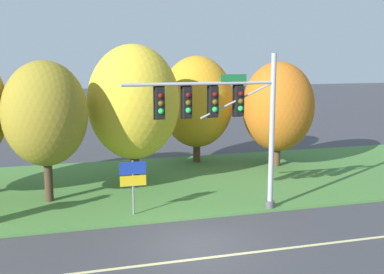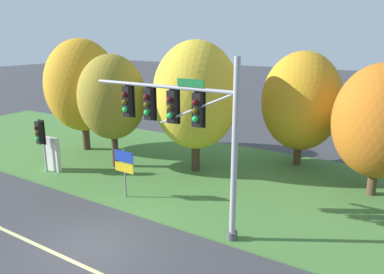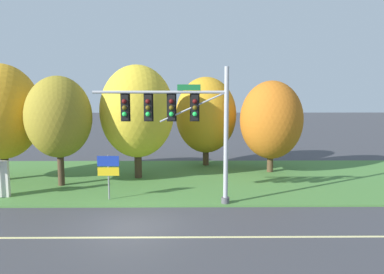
{
  "view_description": "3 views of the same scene",
  "coord_description": "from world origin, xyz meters",
  "views": [
    {
      "loc": [
        -4.54,
        -15.55,
        6.71
      ],
      "look_at": [
        1.19,
        4.67,
        3.05
      ],
      "focal_mm": 45.0,
      "sensor_mm": 36.0,
      "label": 1
    },
    {
      "loc": [
        9.56,
        -8.39,
        7.36
      ],
      "look_at": [
        2.03,
        3.48,
        3.54
      ],
      "focal_mm": 35.0,
      "sensor_mm": 36.0,
      "label": 2
    },
    {
      "loc": [
        2.38,
        -14.95,
        5.6
      ],
      "look_at": [
        2.56,
        3.63,
        3.28
      ],
      "focal_mm": 35.0,
      "sensor_mm": 36.0,
      "label": 3
    }
  ],
  "objects": [
    {
      "name": "tree_nearest_road",
      "position": [
        -8.98,
        7.88,
        4.3
      ],
      "size": [
        4.65,
        4.65,
        7.12
      ],
      "color": "#423021",
      "rests_on": "grass_verge"
    },
    {
      "name": "route_sign_post",
      "position": [
        -1.65,
        3.53,
        1.65
      ],
      "size": [
        1.09,
        0.08,
        2.29
      ],
      "color": "slate",
      "rests_on": "grass_verge"
    },
    {
      "name": "tree_left_of_mast",
      "position": [
        -5.04,
        6.45,
        4.08
      ],
      "size": [
        3.74,
        3.74,
        6.33
      ],
      "color": "#423021",
      "rests_on": "grass_verge"
    },
    {
      "name": "tree_behind_signpost",
      "position": [
        -0.81,
        8.34,
        4.29
      ],
      "size": [
        4.6,
        4.6,
        7.08
      ],
      "color": "#423021",
      "rests_on": "grass_verge"
    },
    {
      "name": "grass_verge",
      "position": [
        0.0,
        8.25,
        0.05
      ],
      "size": [
        48.0,
        11.5,
        0.1
      ],
      "primitive_type": "cube",
      "color": "#477A38",
      "rests_on": "ground"
    },
    {
      "name": "tree_tall_centre",
      "position": [
        7.94,
        9.98,
        3.63
      ],
      "size": [
        4.19,
        4.19,
        6.16
      ],
      "color": "#4C3823",
      "rests_on": "grass_verge"
    },
    {
      "name": "pedestrian_signal_near_kerb",
      "position": [
        -7.57,
        3.53,
        2.22
      ],
      "size": [
        0.46,
        0.55,
        2.95
      ],
      "color": "#9EA0A5",
      "rests_on": "grass_verge"
    },
    {
      "name": "lane_stripe",
      "position": [
        0.0,
        -1.2,
        0.0
      ],
      "size": [
        36.0,
        0.16,
        0.01
      ],
      "primitive_type": "cube",
      "color": "beige",
      "rests_on": "ground"
    },
    {
      "name": "traffic_signal_mast",
      "position": [
        2.03,
        2.83,
        4.33
      ],
      "size": [
        6.53,
        0.49,
        6.62
      ],
      "color": "#9EA0A5",
      "rests_on": "grass_verge"
    },
    {
      "name": "info_kiosk",
      "position": [
        -7.47,
        4.06,
        1.04
      ],
      "size": [
        1.1,
        0.24,
        1.9
      ],
      "color": "beige",
      "rests_on": "grass_verge"
    },
    {
      "name": "tree_mid_verge",
      "position": [
        3.66,
        12.33,
        3.81
      ],
      "size": [
        4.42,
        4.42,
        6.48
      ],
      "color": "#4C3823",
      "rests_on": "grass_verge"
    },
    {
      "name": "ground_plane",
      "position": [
        0.0,
        0.0,
        0.0
      ],
      "size": [
        160.0,
        160.0,
        0.0
      ],
      "primitive_type": "plane",
      "color": "#3D3D42"
    }
  ]
}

